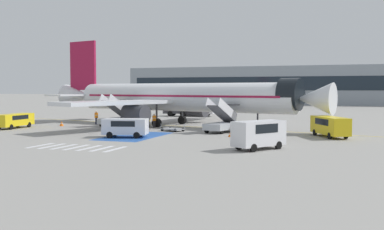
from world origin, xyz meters
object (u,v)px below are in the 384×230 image
at_px(boarding_stairs_forward, 222,124).
at_px(boarding_stairs_aft, 116,118).
at_px(service_van_2, 330,125).
at_px(airliner, 175,97).
at_px(traffic_cone_0, 62,124).
at_px(service_van_1, 14,119).
at_px(ground_crew_2, 96,117).
at_px(traffic_cone_1, 230,135).
at_px(terminal_building, 321,85).
at_px(service_van_0, 259,133).
at_px(baggage_cart, 173,129).
at_px(ground_crew_1, 149,119).
at_px(ground_crew_0, 154,120).
at_px(fuel_tanker, 188,106).
at_px(service_van_3, 125,126).

xyz_separation_m(boarding_stairs_forward, boarding_stairs_aft, (-15.17, 3.60, 0.04)).
bearing_deg(service_van_2, airliner, -49.03).
bearing_deg(traffic_cone_0, service_van_1, -126.58).
xyz_separation_m(service_van_2, ground_crew_2, (-30.49, 6.34, -0.14)).
xyz_separation_m(boarding_stairs_forward, traffic_cone_1, (2.02, -4.32, -0.75)).
height_order(boarding_stairs_aft, terminal_building, terminal_building).
xyz_separation_m(service_van_2, terminal_building, (-6.06, 94.34, 4.63)).
distance_m(service_van_2, terminal_building, 94.65).
relative_size(boarding_stairs_aft, service_van_0, 1.18).
xyz_separation_m(airliner, baggage_cart, (2.42, -7.04, -3.47)).
xyz_separation_m(service_van_0, ground_crew_1, (-16.47, 15.02, -0.30)).
bearing_deg(traffic_cone_1, airliner, 133.25).
height_order(boarding_stairs_forward, traffic_cone_0, boarding_stairs_forward).
relative_size(service_van_1, service_van_2, 0.99).
xyz_separation_m(service_van_0, baggage_cart, (-12.16, 12.13, -1.10)).
relative_size(airliner, ground_crew_1, 22.08).
relative_size(boarding_stairs_aft, traffic_cone_0, 9.05).
height_order(boarding_stairs_forward, service_van_0, boarding_stairs_forward).
height_order(traffic_cone_0, terminal_building, terminal_building).
bearing_deg(ground_crew_0, boarding_stairs_forward, -51.50).
bearing_deg(boarding_stairs_forward, ground_crew_0, 175.58).
relative_size(boarding_stairs_aft, service_van_1, 0.97).
height_order(fuel_tanker, ground_crew_0, fuel_tanker).
bearing_deg(traffic_cone_0, boarding_stairs_aft, 18.87).
height_order(service_van_1, traffic_cone_1, service_van_1).
bearing_deg(traffic_cone_1, ground_crew_2, 156.11).
distance_m(fuel_tanker, ground_crew_0, 23.63).
bearing_deg(boarding_stairs_aft, traffic_cone_1, -11.40).
distance_m(service_van_1, traffic_cone_1, 27.45).
xyz_separation_m(fuel_tanker, terminal_building, (18.84, 66.59, 4.11)).
xyz_separation_m(service_van_3, terminal_building, (13.17, 101.15, 4.73)).
bearing_deg(service_van_0, service_van_1, 17.83).
bearing_deg(boarding_stairs_aft, service_van_2, 2.82).
bearing_deg(airliner, baggage_cart, 32.29).
xyz_separation_m(service_van_3, traffic_cone_1, (9.73, 3.85, -0.90)).
distance_m(service_van_1, ground_crew_1, 16.45).
height_order(ground_crew_1, ground_crew_2, ground_crew_2).
relative_size(airliner, ground_crew_2, 21.69).
relative_size(ground_crew_0, traffic_cone_0, 2.84).
relative_size(service_van_1, traffic_cone_0, 9.29).
xyz_separation_m(service_van_1, service_van_3, (17.69, -4.77, 0.05)).
bearing_deg(service_van_3, ground_crew_0, 175.30).
distance_m(boarding_stairs_aft, service_van_1, 12.40).
relative_size(ground_crew_0, terminal_building, 0.01).
bearing_deg(terminal_building, service_van_2, -86.32).
distance_m(ground_crew_2, terminal_building, 91.45).
distance_m(boarding_stairs_forward, terminal_building, 93.26).
relative_size(boarding_stairs_aft, ground_crew_1, 3.03).
distance_m(airliner, service_van_0, 24.21).
bearing_deg(terminal_building, airliner, -98.87).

